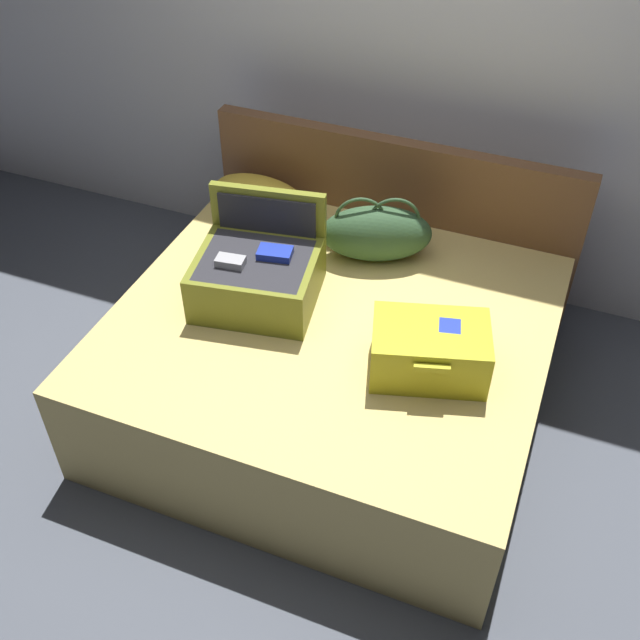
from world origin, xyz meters
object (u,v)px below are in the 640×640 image
(duffel_bag, at_px, (376,233))
(hard_case_medium, at_px, (430,350))
(pillow_near_headboard, at_px, (259,195))
(bed, at_px, (330,364))
(hard_case_large, at_px, (258,273))

(duffel_bag, bearing_deg, hard_case_medium, -55.80)
(duffel_bag, relative_size, pillow_near_headboard, 1.11)
(bed, xyz_separation_m, duffel_bag, (0.04, 0.50, 0.42))
(hard_case_large, distance_m, duffel_bag, 0.62)
(bed, relative_size, hard_case_large, 3.15)
(hard_case_large, height_order, hard_case_medium, hard_case_large)
(hard_case_medium, distance_m, duffel_bag, 0.78)
(duffel_bag, bearing_deg, bed, -94.01)
(pillow_near_headboard, bearing_deg, duffel_bag, -13.80)
(bed, bearing_deg, hard_case_large, 176.32)
(duffel_bag, height_order, pillow_near_headboard, duffel_bag)
(bed, xyz_separation_m, hard_case_medium, (0.48, -0.15, 0.39))
(duffel_bag, distance_m, pillow_near_headboard, 0.71)
(hard_case_medium, xyz_separation_m, pillow_near_headboard, (-1.13, 0.82, -0.03))
(bed, height_order, hard_case_large, hard_case_large)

